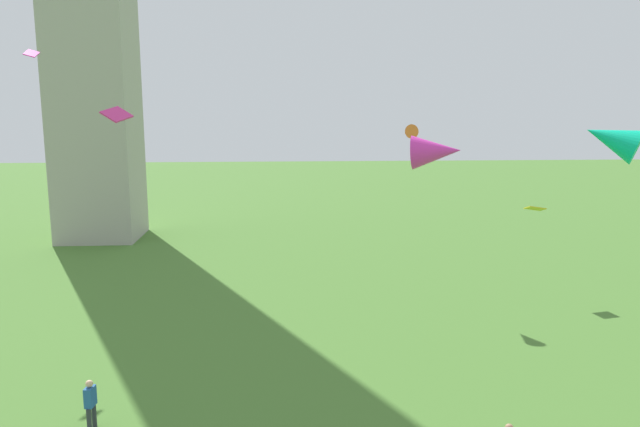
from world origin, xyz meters
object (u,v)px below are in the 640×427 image
(kite_flying_1, at_px, (31,53))
(kite_flying_4, at_px, (408,132))
(kite_flying_0, at_px, (612,139))
(person_1, at_px, (91,402))
(kite_flying_5, at_px, (436,151))
(kite_flying_2, at_px, (535,209))
(kite_flying_3, at_px, (117,114))

(kite_flying_1, distance_m, kite_flying_4, 20.96)
(kite_flying_0, height_order, kite_flying_4, kite_flying_0)
(person_1, distance_m, kite_flying_5, 16.34)
(kite_flying_0, xyz_separation_m, kite_flying_5, (-5.67, 3.42, -0.69))
(kite_flying_0, distance_m, kite_flying_4, 14.43)
(kite_flying_0, bearing_deg, person_1, -48.13)
(kite_flying_1, bearing_deg, kite_flying_5, -112.31)
(kite_flying_0, height_order, kite_flying_2, kite_flying_0)
(person_1, relative_size, kite_flying_1, 2.08)
(person_1, height_order, kite_flying_5, kite_flying_5)
(kite_flying_0, relative_size, kite_flying_4, 1.86)
(person_1, relative_size, kite_flying_4, 1.31)
(kite_flying_1, bearing_deg, kite_flying_4, -83.80)
(kite_flying_1, relative_size, kite_flying_3, 0.53)
(kite_flying_2, bearing_deg, kite_flying_0, 73.54)
(kite_flying_1, xyz_separation_m, kite_flying_2, (27.89, 0.97, -8.66))
(kite_flying_4, bearing_deg, kite_flying_3, 4.48)
(kite_flying_0, relative_size, kite_flying_3, 1.56)
(kite_flying_2, relative_size, kite_flying_5, 0.46)
(kite_flying_4, bearing_deg, kite_flying_2, 163.00)
(person_1, height_order, kite_flying_3, kite_flying_3)
(kite_flying_3, height_order, kite_flying_4, kite_flying_3)
(person_1, xyz_separation_m, kite_flying_4, (14.07, 15.77, 8.44))
(person_1, bearing_deg, kite_flying_5, 119.59)
(person_1, bearing_deg, kite_flying_1, -148.39)
(person_1, xyz_separation_m, kite_flying_2, (21.53, 14.62, 3.99))
(person_1, xyz_separation_m, kite_flying_3, (-1.79, 12.19, 9.53))
(kite_flying_4, height_order, kite_flying_5, kite_flying_4)
(kite_flying_1, height_order, kite_flying_5, kite_flying_1)
(person_1, relative_size, kite_flying_3, 1.10)
(kite_flying_2, height_order, kite_flying_4, kite_flying_4)
(kite_flying_0, height_order, kite_flying_5, kite_flying_0)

